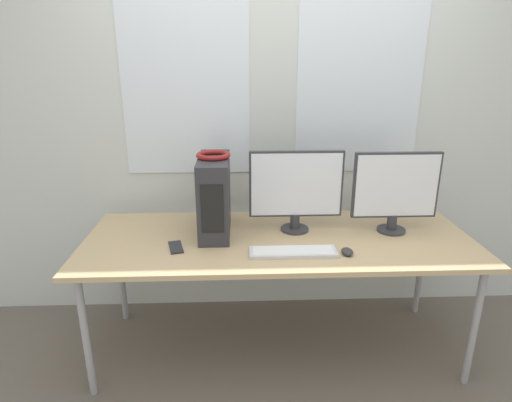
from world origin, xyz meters
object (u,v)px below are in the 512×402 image
Objects in this scene: headphones at (213,155)px; monitor_main at (296,188)px; pc_tower at (215,196)px; monitor_right_near at (396,190)px; mouse at (347,252)px; cell_phone at (176,247)px; keyboard at (293,252)px.

monitor_main reaches higher than headphones.
pc_tower is 1.04m from monitor_right_near.
mouse is (0.71, -0.34, -0.45)m from headphones.
pc_tower is 0.92× the size of monitor_right_near.
headphones is 0.51m from monitor_main.
keyboard is at bearing -23.18° from cell_phone.
monitor_main is at bearing 176.11° from monitor_right_near.
pc_tower reaches higher than keyboard.
monitor_right_near is at bearing -2.21° from headphones.
monitor_right_near is 1.08× the size of keyboard.
monitor_right_near reaches higher than keyboard.
mouse is (0.28, -0.01, 0.00)m from keyboard.
headphones is 0.35× the size of monitor_main.
monitor_main is 6.21× the size of mouse.
headphones reaches higher than pc_tower.
headphones is 0.90m from mouse.
mouse is (0.23, -0.33, -0.25)m from monitor_main.
keyboard is (0.42, -0.32, -0.45)m from headphones.
headphones is 2.20× the size of mouse.
headphones reaches higher than mouse.
cell_phone is at bearing 171.18° from keyboard.
headphones reaches higher than keyboard.
pc_tower is at bearing -90.00° from headphones.
monitor_main is 0.57m from monitor_right_near.
headphones is 1.16× the size of cell_phone.
monitor_right_near is at bearing 24.35° from keyboard.
headphones is 0.70m from keyboard.
monitor_main is at bearing 125.07° from mouse.
cell_phone is (-0.21, -0.22, -0.46)m from headphones.
monitor_right_near is 5.68× the size of mouse.
keyboard is 0.63m from cell_phone.
pc_tower is 5.25× the size of mouse.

